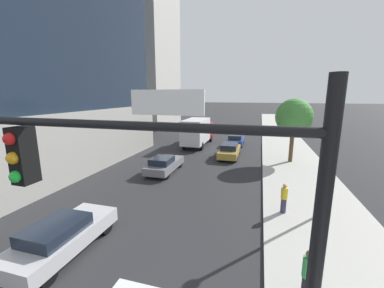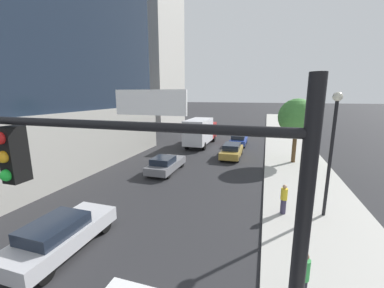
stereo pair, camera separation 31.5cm
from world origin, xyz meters
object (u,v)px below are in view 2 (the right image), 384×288
(traffic_light_pole, at_px, (153,210))
(car_gray, at_px, (166,164))
(construction_building, at_px, (137,30))
(car_silver, at_px, (60,234))
(car_blue, at_px, (239,140))
(pedestrian_green_shirt, at_px, (303,278))
(car_gold, at_px, (232,151))
(box_truck, at_px, (201,131))
(pedestrian_yellow_shirt, at_px, (284,199))
(street_tree, at_px, (297,117))
(street_lamp, at_px, (333,138))

(traffic_light_pole, xyz_separation_m, car_gray, (-6.03, 14.15, -3.78))
(construction_building, distance_m, car_silver, 44.57)
(traffic_light_pole, relative_size, car_gray, 1.40)
(car_blue, relative_size, pedestrian_green_shirt, 2.64)
(car_gold, xyz_separation_m, box_truck, (-4.53, 4.57, 1.13))
(pedestrian_yellow_shirt, bearing_deg, street_tree, 82.07)
(street_lamp, bearing_deg, box_truck, 125.15)
(box_truck, bearing_deg, pedestrian_green_shirt, -67.34)
(street_tree, height_order, pedestrian_green_shirt, street_tree)
(street_lamp, relative_size, car_blue, 1.41)
(traffic_light_pole, height_order, street_lamp, traffic_light_pole)
(car_gray, distance_m, pedestrian_yellow_shirt, 10.03)
(street_tree, relative_size, pedestrian_yellow_shirt, 3.66)
(traffic_light_pole, bearing_deg, box_truck, 103.57)
(car_gray, height_order, box_truck, box_truck)
(traffic_light_pole, height_order, pedestrian_yellow_shirt, traffic_light_pole)
(street_tree, distance_m, pedestrian_yellow_shirt, 11.25)
(construction_building, bearing_deg, traffic_light_pole, -60.55)
(construction_building, relative_size, car_gold, 9.03)
(street_tree, xyz_separation_m, car_gray, (-10.23, -5.74, -3.61))
(street_tree, distance_m, car_gold, 6.75)
(traffic_light_pole, bearing_deg, street_tree, 78.07)
(traffic_light_pole, relative_size, car_silver, 1.36)
(car_gold, xyz_separation_m, pedestrian_yellow_shirt, (4.22, -11.15, 0.23))
(street_tree, bearing_deg, traffic_light_pole, -101.93)
(car_gold, height_order, pedestrian_green_shirt, pedestrian_green_shirt)
(street_lamp, distance_m, car_blue, 18.27)
(car_gray, relative_size, car_gold, 0.95)
(street_lamp, bearing_deg, construction_building, 131.76)
(car_gray, bearing_deg, pedestrian_green_shirt, -49.79)
(car_gold, height_order, pedestrian_yellow_shirt, pedestrian_yellow_shirt)
(car_silver, distance_m, car_gold, 17.43)
(traffic_light_pole, distance_m, car_silver, 7.94)
(street_tree, relative_size, car_blue, 1.31)
(car_gold, bearing_deg, street_tree, -5.11)
(street_lamp, xyz_separation_m, box_truck, (-10.75, 15.27, -2.33))
(car_blue, xyz_separation_m, car_gold, (-0.00, -6.11, 0.02))
(pedestrian_green_shirt, bearing_deg, traffic_light_pole, -128.87)
(car_blue, xyz_separation_m, box_truck, (-4.53, -1.54, 1.15))
(pedestrian_green_shirt, bearing_deg, pedestrian_yellow_shirt, 91.77)
(car_gray, xyz_separation_m, box_truck, (0.00, 10.82, 1.17))
(traffic_light_pole, xyz_separation_m, car_blue, (-1.50, 26.51, -3.76))
(street_tree, bearing_deg, car_gold, 174.89)
(construction_building, relative_size, pedestrian_yellow_shirt, 27.25)
(street_tree, height_order, box_truck, street_tree)
(street_lamp, height_order, car_gray, street_lamp)
(street_lamp, height_order, box_truck, street_lamp)
(street_lamp, height_order, car_blue, street_lamp)
(car_gray, bearing_deg, box_truck, 90.00)
(street_lamp, bearing_deg, street_tree, 92.92)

